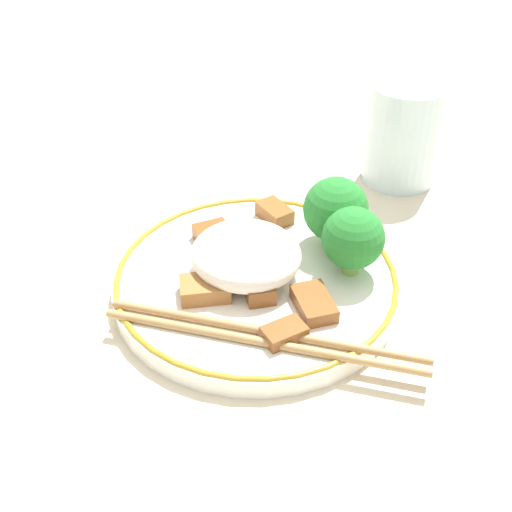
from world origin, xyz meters
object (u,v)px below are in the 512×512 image
Objects in this scene: chopsticks at (264,336)px; drinking_glass at (403,132)px; broccoli_back_left at (353,239)px; plate at (256,282)px; broccoli_back_center at (336,210)px.

drinking_glass is at bearing -99.79° from chopsticks.
broccoli_back_left is 0.24× the size of chopsticks.
plate is at bearing 70.13° from drinking_glass.
plate is 3.93× the size of broccoli_back_left.
drinking_glass reaches higher than plate.
broccoli_back_left is at bearing -112.72° from chopsticks.
broccoli_back_left is (-0.07, -0.03, 0.04)m from plate.
broccoli_back_center reaches higher than plate.
drinking_glass is (-0.05, -0.28, 0.03)m from chopsticks.
chopsticks is (-0.03, 0.07, 0.01)m from plate.
broccoli_back_left reaches higher than chopsticks.
broccoli_back_left is 0.04m from broccoli_back_center.
broccoli_back_left is at bearing -156.50° from plate.
chopsticks is at bearing 80.21° from drinking_glass.
chopsticks is 0.28m from drinking_glass.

